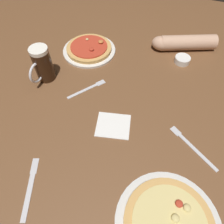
# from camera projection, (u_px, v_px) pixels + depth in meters

# --- Properties ---
(ground_plane) EXTENTS (2.40, 2.40, 0.03)m
(ground_plane) POSITION_uv_depth(u_px,v_px,m) (112.00, 117.00, 0.92)
(ground_plane) COLOR brown
(pizza_plate_near) EXTENTS (0.33, 0.33, 0.05)m
(pizza_plate_near) POSITION_uv_depth(u_px,v_px,m) (169.00, 224.00, 0.65)
(pizza_plate_near) COLOR silver
(pizza_plate_near) RESTS_ON ground_plane
(pizza_plate_far) EXTENTS (0.29, 0.29, 0.05)m
(pizza_plate_far) POSITION_uv_depth(u_px,v_px,m) (89.00, 49.00, 1.16)
(pizza_plate_far) COLOR silver
(pizza_plate_far) RESTS_ON ground_plane
(beer_mug_dark) EXTENTS (0.09, 0.15, 0.17)m
(beer_mug_dark) POSITION_uv_depth(u_px,v_px,m) (42.00, 65.00, 0.98)
(beer_mug_dark) COLOR black
(beer_mug_dark) RESTS_ON ground_plane
(ramekin_sauce) EXTENTS (0.08, 0.08, 0.03)m
(ramekin_sauce) POSITION_uv_depth(u_px,v_px,m) (182.00, 60.00, 1.10)
(ramekin_sauce) COLOR white
(ramekin_sauce) RESTS_ON ground_plane
(napkin_folded) EXTENTS (0.16, 0.15, 0.01)m
(napkin_folded) POSITION_uv_depth(u_px,v_px,m) (113.00, 125.00, 0.87)
(napkin_folded) COLOR white
(napkin_folded) RESTS_ON ground_plane
(fork_left) EXTENTS (0.20, 0.15, 0.01)m
(fork_left) POSITION_uv_depth(u_px,v_px,m) (192.00, 146.00, 0.82)
(fork_left) COLOR silver
(fork_left) RESTS_ON ground_plane
(knife_right) EXTENTS (0.10, 0.21, 0.01)m
(knife_right) POSITION_uv_depth(u_px,v_px,m) (30.00, 187.00, 0.73)
(knife_right) COLOR silver
(knife_right) RESTS_ON ground_plane
(fork_spare) EXTENTS (0.14, 0.17, 0.01)m
(fork_spare) POSITION_uv_depth(u_px,v_px,m) (88.00, 89.00, 1.00)
(fork_spare) COLOR silver
(fork_spare) RESTS_ON ground_plane
(diner_arm) EXTENTS (0.34, 0.19, 0.08)m
(diner_arm) POSITION_uv_depth(u_px,v_px,m) (182.00, 43.00, 1.15)
(diner_arm) COLOR tan
(diner_arm) RESTS_ON ground_plane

